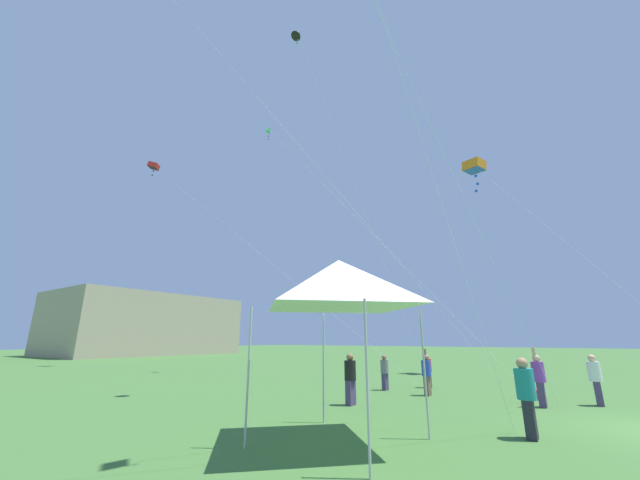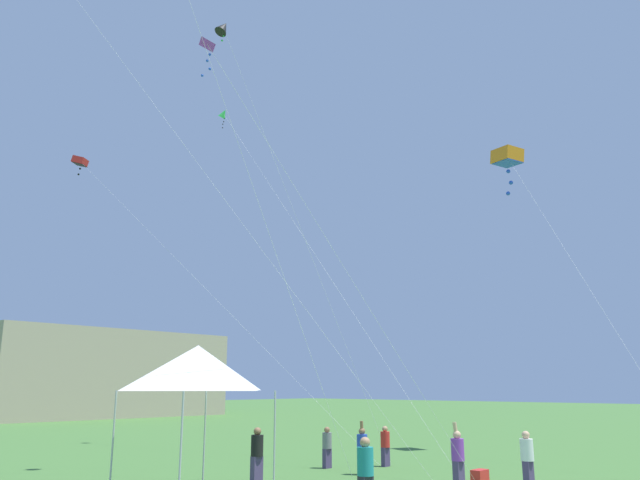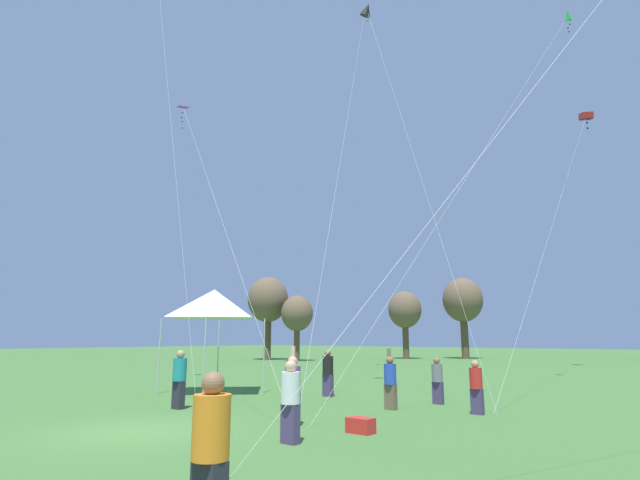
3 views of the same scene
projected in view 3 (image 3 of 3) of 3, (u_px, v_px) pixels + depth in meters
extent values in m
plane|color=#427033|center=(139.00, 431.00, 12.19)|extent=(220.00, 220.00, 0.00)
cylinder|color=brown|center=(297.00, 344.00, 50.03)|extent=(0.60, 0.60, 3.29)
ellipsoid|color=brown|center=(297.00, 313.00, 50.63)|extent=(3.23, 3.23, 3.59)
cylinder|color=brown|center=(267.00, 339.00, 52.54)|extent=(0.80, 0.80, 4.39)
ellipsoid|color=brown|center=(268.00, 299.00, 53.33)|extent=(4.31, 4.31, 4.78)
cylinder|color=brown|center=(406.00, 341.00, 55.20)|extent=(0.68, 0.68, 3.74)
ellipsoid|color=brown|center=(405.00, 310.00, 55.87)|extent=(3.68, 3.68, 4.09)
cylinder|color=brown|center=(465.00, 338.00, 55.41)|extent=(0.82, 0.82, 4.51)
ellipsoid|color=brown|center=(463.00, 300.00, 56.23)|extent=(4.43, 4.43, 4.92)
cylinder|color=#B7B7BC|center=(159.00, 356.00, 20.64)|extent=(0.05, 0.05, 3.05)
cylinder|color=#B7B7BC|center=(204.00, 357.00, 18.70)|extent=(0.05, 0.05, 3.05)
cylinder|color=#B7B7BC|center=(218.00, 354.00, 22.93)|extent=(0.05, 0.05, 3.05)
cylinder|color=#B7B7BC|center=(264.00, 355.00, 20.99)|extent=(0.05, 0.05, 3.05)
pyramid|color=white|center=(214.00, 304.00, 21.23)|extent=(3.39, 3.39, 1.23)
cube|color=red|center=(361.00, 425.00, 11.97)|extent=(0.65, 0.38, 0.36)
cube|color=#282833|center=(178.00, 395.00, 16.09)|extent=(0.42, 0.23, 0.87)
cylinder|color=teal|center=(180.00, 369.00, 16.25)|extent=(0.44, 0.44, 0.72)
sphere|color=tan|center=(181.00, 354.00, 16.34)|extent=(0.27, 0.27, 0.27)
cube|color=#473860|center=(290.00, 424.00, 10.82)|extent=(0.39, 0.22, 0.83)
cylinder|color=white|center=(291.00, 388.00, 10.97)|extent=(0.41, 0.41, 0.68)
sphere|color=tan|center=(291.00, 366.00, 11.06)|extent=(0.26, 0.26, 0.26)
cylinder|color=orange|center=(211.00, 427.00, 5.77)|extent=(0.44, 0.44, 0.72)
sphere|color=#896042|center=(213.00, 383.00, 5.86)|extent=(0.27, 0.27, 0.27)
cube|color=#473860|center=(477.00, 402.00, 14.93)|extent=(0.36, 0.20, 0.74)
cylinder|color=red|center=(476.00, 378.00, 15.06)|extent=(0.37, 0.37, 0.61)
sphere|color=tan|center=(475.00, 364.00, 15.14)|extent=(0.23, 0.23, 0.23)
cube|color=#473860|center=(438.00, 393.00, 17.25)|extent=(0.36, 0.20, 0.74)
cylinder|color=slate|center=(437.00, 373.00, 17.38)|extent=(0.37, 0.37, 0.61)
sphere|color=#896042|center=(437.00, 361.00, 17.46)|extent=(0.23, 0.23, 0.23)
cube|color=#473860|center=(328.00, 385.00, 19.53)|extent=(0.40, 0.22, 0.84)
cylinder|color=black|center=(328.00, 365.00, 19.68)|extent=(0.42, 0.42, 0.70)
sphere|color=#896042|center=(328.00, 353.00, 19.77)|extent=(0.26, 0.26, 0.26)
cube|color=brown|center=(391.00, 397.00, 15.93)|extent=(0.37, 0.21, 0.78)
cylinder|color=blue|center=(390.00, 374.00, 16.07)|extent=(0.39, 0.39, 0.64)
sphere|color=#896042|center=(390.00, 360.00, 16.16)|extent=(0.24, 0.24, 0.24)
cylinder|color=#896042|center=(389.00, 357.00, 16.18)|extent=(0.16, 0.14, 0.55)
cube|color=#473860|center=(292.00, 409.00, 13.02)|extent=(0.40, 0.22, 0.83)
cylinder|color=purple|center=(292.00, 379.00, 13.16)|extent=(0.42, 0.42, 0.69)
sphere|color=tan|center=(293.00, 361.00, 13.25)|extent=(0.26, 0.26, 0.26)
cylinder|color=tan|center=(293.00, 357.00, 13.30)|extent=(0.21, 0.23, 0.59)
cylinder|color=silver|center=(560.00, 199.00, 27.11)|extent=(1.47, 25.92, 19.38)
cube|color=red|center=(586.00, 116.00, 39.14)|extent=(1.22, 1.28, 0.74)
cube|color=black|center=(586.00, 119.00, 39.09)|extent=(1.08, 1.12, 0.28)
sphere|color=black|center=(587.00, 123.00, 38.95)|extent=(0.15, 0.15, 0.15)
sphere|color=black|center=(588.00, 128.00, 38.98)|extent=(0.15, 0.15, 0.15)
cylinder|color=silver|center=(222.00, 221.00, 17.49)|extent=(9.52, 2.57, 12.57)
pyramid|color=purple|center=(183.00, 106.00, 22.68)|extent=(0.64, 0.58, 0.19)
sphere|color=blue|center=(182.00, 113.00, 22.55)|extent=(0.08, 0.08, 0.08)
sphere|color=blue|center=(181.00, 118.00, 22.56)|extent=(0.08, 0.08, 0.08)
sphere|color=blue|center=(182.00, 121.00, 22.45)|extent=(0.08, 0.08, 0.08)
sphere|color=blue|center=(182.00, 128.00, 22.60)|extent=(0.08, 0.08, 0.08)
cylinder|color=silver|center=(415.00, 159.00, 19.86)|extent=(6.79, 3.60, 18.51)
cone|color=black|center=(367.00, 10.00, 25.15)|extent=(0.93, 0.79, 0.88)
sphere|color=green|center=(368.00, 16.00, 25.06)|extent=(0.09, 0.09, 0.09)
sphere|color=green|center=(368.00, 21.00, 25.07)|extent=(0.09, 0.09, 0.09)
cylinder|color=silver|center=(347.00, 119.00, 25.91)|extent=(9.75, 17.74, 26.84)
cone|color=orange|center=(365.00, 12.00, 38.22)|extent=(0.81, 0.76, 0.70)
sphere|color=pink|center=(365.00, 15.00, 38.11)|extent=(0.08, 0.08, 0.08)
sphere|color=pink|center=(365.00, 18.00, 38.08)|extent=(0.08, 0.08, 0.08)
sphere|color=pink|center=(365.00, 21.00, 38.04)|extent=(0.08, 0.08, 0.08)
sphere|color=pink|center=(364.00, 24.00, 38.02)|extent=(0.08, 0.08, 0.08)
cylinder|color=silver|center=(173.00, 143.00, 21.69)|extent=(8.44, 2.42, 21.15)
cylinder|color=silver|center=(486.00, 146.00, 20.05)|extent=(3.42, 17.57, 19.67)
cone|color=green|center=(568.00, 16.00, 27.44)|extent=(0.73, 0.85, 0.82)
sphere|color=black|center=(570.00, 20.00, 27.32)|extent=(0.08, 0.08, 0.08)
sphere|color=black|center=(570.00, 24.00, 27.31)|extent=(0.08, 0.08, 0.08)
sphere|color=black|center=(568.00, 28.00, 27.29)|extent=(0.08, 0.08, 0.08)
sphere|color=black|center=(569.00, 32.00, 27.27)|extent=(0.08, 0.08, 0.08)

